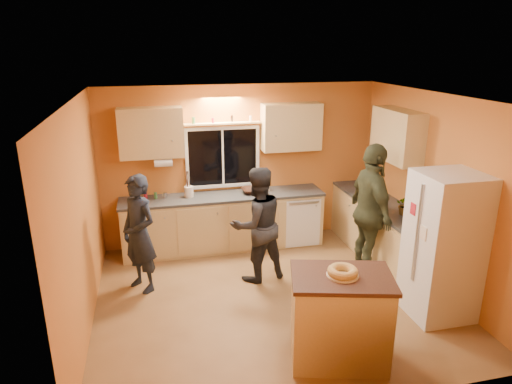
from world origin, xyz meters
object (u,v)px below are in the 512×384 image
object	(u,v)px
island	(340,317)
refrigerator	(443,246)
person_right	(371,212)
person_center	(257,225)
person_left	(139,234)

from	to	relation	value
island	refrigerator	bearing A→B (deg)	34.55
person_right	person_center	bearing A→B (deg)	83.36
person_left	person_center	world-z (taller)	person_center
refrigerator	island	distance (m)	1.67
person_left	person_right	xyz separation A→B (m)	(3.15, -0.34, 0.16)
person_left	person_right	distance (m)	3.17
refrigerator	person_left	bearing A→B (deg)	157.76
refrigerator	person_right	world-z (taller)	person_right
island	person_center	distance (m)	1.98
person_right	refrigerator	bearing A→B (deg)	-157.69
island	person_left	world-z (taller)	person_left
person_center	person_right	world-z (taller)	person_right
refrigerator	person_center	size ratio (longest dim) A/B	1.10
person_center	person_right	bearing A→B (deg)	155.27
island	person_right	xyz separation A→B (m)	(1.14, 1.64, 0.47)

